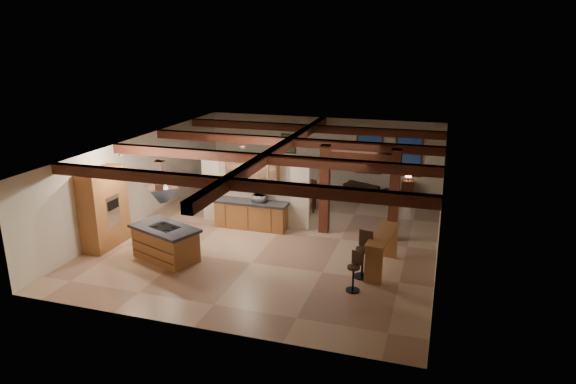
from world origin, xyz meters
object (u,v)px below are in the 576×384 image
Objects in this scene: kitchen_island at (166,243)px; bar_counter at (382,245)px; sofa at (367,188)px; dining_table at (290,200)px.

bar_counter is (6.00, 1.14, 0.21)m from kitchen_island.
bar_counter is at bearing 10.72° from kitchen_island.
sofa is at bearing 60.23° from kitchen_island.
dining_table is 1.09× the size of sofa.
dining_table is 3.58m from sofa.
bar_counter is (3.94, -4.21, 0.36)m from dining_table.
sofa is at bearing 102.18° from bar_counter.
kitchen_island is at bearing -169.28° from bar_counter.
bar_counter reaches higher than sofa.
sofa is 6.97m from bar_counter.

